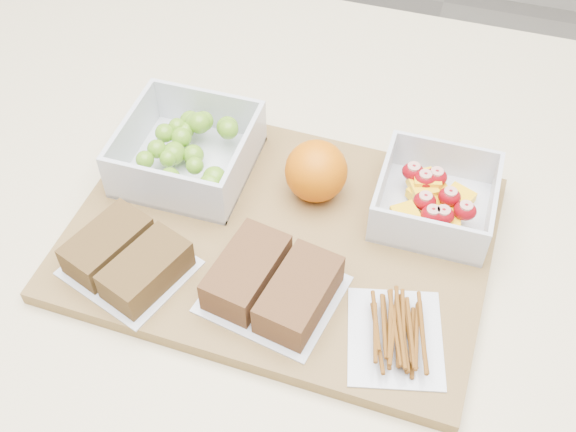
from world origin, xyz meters
name	(u,v)px	position (x,y,z in m)	size (l,w,h in m)	color
counter	(290,430)	(0.00, 0.00, 0.45)	(1.20, 0.90, 0.90)	beige
cutting_board	(280,238)	(-0.01, 0.00, 0.91)	(0.42, 0.30, 0.02)	olive
grape_container	(189,151)	(-0.13, 0.06, 0.94)	(0.14, 0.14, 0.06)	silver
fruit_container	(435,200)	(0.13, 0.07, 0.94)	(0.12, 0.12, 0.05)	silver
orange	(316,171)	(0.01, 0.06, 0.95)	(0.07, 0.07, 0.07)	#DB6505
sandwich_bag_left	(127,258)	(-0.14, -0.09, 0.93)	(0.14, 0.13, 0.03)	silver
sandwich_bag_center	(273,284)	(0.01, -0.07, 0.93)	(0.14, 0.13, 0.04)	silver
pretzel_bag	(396,332)	(0.13, -0.09, 0.93)	(0.11, 0.12, 0.02)	silver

